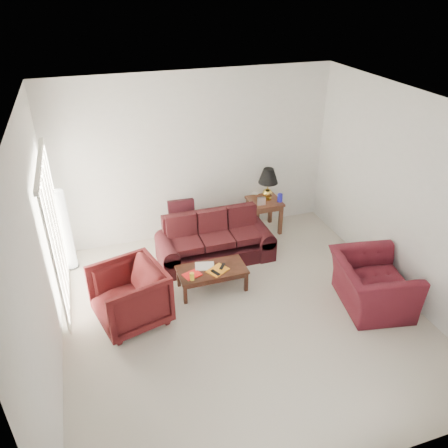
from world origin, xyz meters
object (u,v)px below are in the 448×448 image
Objects in this scene: floor_lamp at (65,230)px; sofa at (215,239)px; coffee_table at (212,279)px; armchair_left at (129,296)px; end_table at (264,215)px; armchair_right at (372,284)px.

sofa is at bearing -12.68° from floor_lamp.
floor_lamp is (-2.38, 0.54, 0.32)m from sofa.
floor_lamp reaches higher than coffee_table.
coffee_table is at bearing 89.74° from armchair_left.
sofa is 3.05× the size of end_table.
armchair_left is 0.82× the size of armchair_right.
floor_lamp is at bearing 164.57° from sofa.
end_table is 0.55× the size of armchair_right.
floor_lamp is (-3.56, -0.14, 0.40)m from end_table.
armchair_right is (1.82, -1.86, -0.02)m from sofa.
floor_lamp is 2.52m from coffee_table.
sofa is 2.46m from floor_lamp.
floor_lamp is 1.84m from armchair_left.
coffee_table is at bearing 73.33° from armchair_right.
armchair_right is at bearing 62.71° from armchair_left.
armchair_right reaches higher than coffee_table.
coffee_table is at bearing -135.65° from end_table.
sofa is 1.36× the size of floor_lamp.
end_table is 0.44× the size of floor_lamp.
floor_lamp is at bearing 135.03° from coffee_table.
armchair_left is (-1.59, -1.10, 0.03)m from sofa.
armchair_right is (0.64, -2.53, 0.06)m from end_table.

